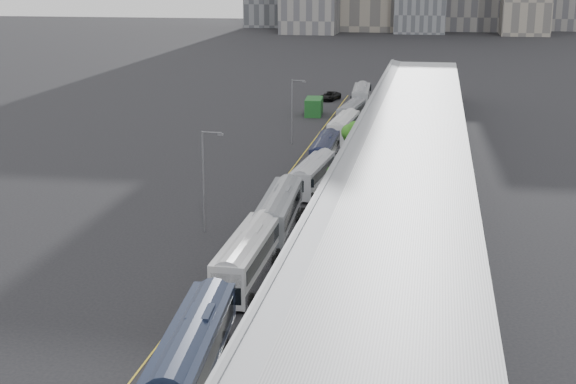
% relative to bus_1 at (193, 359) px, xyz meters
% --- Properties ---
extents(sidewalk, '(10.00, 170.00, 0.12)m').
position_rel_bus_1_xyz_m(sidewalk, '(6.66, 36.26, -1.64)').
color(sidewalk, gray).
rests_on(sidewalk, ground).
extents(lane_line, '(0.12, 160.00, 0.02)m').
position_rel_bus_1_xyz_m(lane_line, '(-3.84, 36.26, -1.69)').
color(lane_line, gold).
rests_on(lane_line, ground).
extents(depot, '(12.45, 160.40, 7.20)m').
position_rel_bus_1_xyz_m(depot, '(10.65, 36.26, 1.81)').
color(depot, gray).
rests_on(depot, ground).
extents(bus_1, '(3.94, 13.96, 4.03)m').
position_rel_bus_1_xyz_m(bus_1, '(0.00, 0.00, 0.00)').
color(bus_1, '#161E33').
rests_on(bus_1, ground).
extents(bus_2, '(2.96, 13.32, 3.89)m').
position_rel_bus_1_xyz_m(bus_2, '(-0.66, 16.62, -0.06)').
color(bus_2, '#BDBDBF').
rests_on(bus_2, ground).
extents(bus_3, '(3.39, 13.64, 3.95)m').
position_rel_bus_1_xyz_m(bus_3, '(-0.55, 28.84, -0.03)').
color(bus_3, slate).
rests_on(bus_3, ground).
extents(bus_4, '(3.44, 12.21, 3.52)m').
position_rel_bus_1_xyz_m(bus_4, '(0.21, 44.40, -0.21)').
color(bus_4, '#A5A7AF').
rests_on(bus_4, ground).
extents(bus_5, '(2.77, 12.40, 3.61)m').
position_rel_bus_1_xyz_m(bus_5, '(-0.11, 56.28, -0.18)').
color(bus_5, black).
rests_on(bus_5, ground).
extents(bus_6, '(3.31, 12.75, 3.69)m').
position_rel_bus_1_xyz_m(bus_6, '(0.38, 72.19, -0.14)').
color(bus_6, white).
rests_on(bus_6, ground).
extents(bus_7, '(3.50, 12.24, 3.53)m').
position_rel_bus_1_xyz_m(bus_7, '(0.11, 85.03, -0.21)').
color(bus_7, gray).
rests_on(bus_7, ground).
extents(bus_8, '(3.58, 13.97, 4.04)m').
position_rel_bus_1_xyz_m(bus_8, '(0.16, 100.91, 0.01)').
color(bus_8, '#999CA3').
rests_on(bus_8, ground).
extents(tree_1, '(1.42, 1.42, 3.75)m').
position_rel_bus_1_xyz_m(tree_1, '(3.75, 16.28, 1.28)').
color(tree_1, black).
rests_on(tree_1, ground).
extents(tree_2, '(1.43, 1.43, 4.61)m').
position_rel_bus_1_xyz_m(tree_2, '(3.74, 37.38, 2.11)').
color(tree_2, black).
rests_on(tree_2, ground).
extents(tree_3, '(2.74, 2.74, 5.26)m').
position_rel_bus_1_xyz_m(tree_3, '(3.09, 59.17, 2.18)').
color(tree_3, black).
rests_on(tree_3, ground).
extents(tree_4, '(1.65, 1.65, 4.24)m').
position_rel_bus_1_xyz_m(tree_4, '(3.63, 84.02, 1.67)').
color(tree_4, black).
rests_on(tree_4, ground).
extents(street_lamp_near, '(2.04, 0.22, 9.55)m').
position_rel_bus_1_xyz_m(street_lamp_near, '(-7.28, 27.93, 3.77)').
color(street_lamp_near, '#59595E').
rests_on(street_lamp_near, ground).
extents(street_lamp_far, '(2.04, 0.22, 9.04)m').
position_rel_bus_1_xyz_m(street_lamp_far, '(-6.37, 68.74, 3.51)').
color(street_lamp_far, '#59595E').
rests_on(street_lamp_far, ground).
extents(shipping_container, '(3.15, 6.21, 2.88)m').
position_rel_bus_1_xyz_m(shipping_container, '(-7.05, 92.58, -0.26)').
color(shipping_container, '#154419').
rests_on(shipping_container, ground).
extents(suv, '(4.04, 6.36, 1.63)m').
position_rel_bus_1_xyz_m(suv, '(-6.56, 109.43, -0.88)').
color(suv, black).
rests_on(suv, ground).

